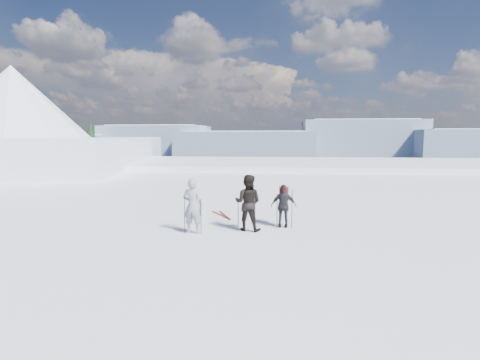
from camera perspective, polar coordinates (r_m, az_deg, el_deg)
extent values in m
plane|color=white|center=(73.14, 6.51, -9.73)|extent=(220.00, 208.01, 71.62)
cube|color=white|center=(41.31, 7.15, -6.87)|extent=(180.00, 16.00, 14.00)
plane|color=navy|center=(301.98, 6.03, 0.39)|extent=(820.00, 820.00, 0.00)
cube|color=slate|center=(529.84, -25.98, 4.31)|extent=(150.00, 80.00, 34.00)
cube|color=white|center=(529.60, -26.06, 5.82)|extent=(127.50, 70.00, 8.00)
cube|color=slate|center=(505.89, -12.50, 5.42)|extent=(130.00, 80.00, 46.00)
cube|color=white|center=(505.88, -12.56, 7.69)|extent=(110.50, 70.00, 8.00)
cube|color=slate|center=(452.06, 0.93, 4.94)|extent=(160.00, 80.00, 38.00)
cube|color=white|center=(451.84, 0.93, 6.96)|extent=(136.00, 70.00, 8.00)
cube|color=slate|center=(490.71, 17.84, 5.57)|extent=(140.00, 80.00, 52.00)
cube|color=white|center=(490.91, 17.94, 8.26)|extent=(119.00, 70.00, 8.00)
cube|color=white|center=(47.45, -29.01, -4.05)|extent=(29.19, 35.68, 16.00)
cone|color=white|center=(40.16, -31.20, 8.37)|extent=(18.00, 18.00, 9.00)
cone|color=white|center=(52.96, -31.36, 3.40)|extent=(16.00, 16.00, 8.00)
cube|color=#2D2B28|center=(52.14, -18.21, -7.12)|extent=(21.55, 17.87, 14.25)
cone|color=black|center=(44.78, -19.29, -0.93)|extent=(6.16, 6.16, 11.00)
cone|color=black|center=(45.86, -15.95, -1.27)|extent=(5.60, 5.60, 10.00)
cone|color=black|center=(48.99, -15.73, -0.76)|extent=(5.60, 5.60, 10.00)
cone|color=black|center=(50.00, -21.55, 0.89)|extent=(7.28, 7.28, 13.00)
cone|color=black|center=(47.97, -24.20, -0.66)|extent=(6.16, 6.16, 11.00)
cone|color=black|center=(53.22, -23.41, 0.59)|extent=(6.72, 6.72, 12.00)
cone|color=black|center=(44.05, -22.70, -2.51)|extent=(5.04, 5.04, 9.00)
imported|color=gray|center=(12.32, -7.22, -3.92)|extent=(0.72, 0.53, 1.82)
imported|color=black|center=(12.58, 1.20, -3.48)|extent=(1.04, 0.88, 1.90)
imported|color=black|center=(13.10, 6.68, -3.98)|extent=(0.89, 0.37, 1.51)
cube|color=red|center=(13.20, 6.73, 0.48)|extent=(0.32, 0.18, 0.48)
cylinder|color=black|center=(12.40, -8.44, -5.34)|extent=(0.02, 0.02, 1.20)
cylinder|color=black|center=(12.26, -5.97, -5.56)|extent=(0.02, 0.02, 1.15)
cylinder|color=black|center=(12.57, -0.28, -5.27)|extent=(0.02, 0.02, 1.13)
cylinder|color=black|center=(12.50, 2.29, -5.03)|extent=(0.02, 0.02, 1.26)
cylinder|color=black|center=(12.99, 5.67, -4.72)|extent=(0.02, 0.02, 1.21)
cylinder|color=black|center=(13.03, 7.93, -4.41)|extent=(0.02, 0.02, 1.35)
cube|color=black|center=(15.08, -2.91, -5.38)|extent=(1.00, 1.48, 0.03)
cube|color=black|center=(15.06, -2.38, -5.39)|extent=(0.71, 1.61, 0.03)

